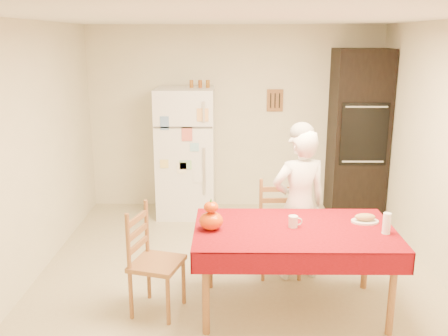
{
  "coord_description": "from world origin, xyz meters",
  "views": [
    {
      "loc": [
        -0.08,
        -4.58,
        2.33
      ],
      "look_at": [
        -0.13,
        0.2,
        1.08
      ],
      "focal_mm": 40.0,
      "sensor_mm": 36.0,
      "label": 1
    }
  ],
  "objects_px": {
    "oven_cabinet": "(358,134)",
    "chair_far": "(279,224)",
    "dining_table": "(294,236)",
    "pumpkin_lower": "(211,221)",
    "chair_left": "(150,256)",
    "seated_woman": "(299,205)",
    "refrigerator": "(186,152)",
    "bread_plate": "(365,221)",
    "coffee_mug": "(293,222)",
    "wine_glass": "(387,223)"
  },
  "relations": [
    {
      "from": "dining_table",
      "to": "oven_cabinet",
      "type": "bearing_deg",
      "value": 65.57
    },
    {
      "from": "chair_far",
      "to": "coffee_mug",
      "type": "bearing_deg",
      "value": -88.84
    },
    {
      "from": "seated_woman",
      "to": "bread_plate",
      "type": "height_order",
      "value": "seated_woman"
    },
    {
      "from": "refrigerator",
      "to": "dining_table",
      "type": "xyz_separation_m",
      "value": [
        1.13,
        -2.49,
        -0.16
      ]
    },
    {
      "from": "chair_left",
      "to": "bread_plate",
      "type": "bearing_deg",
      "value": -68.97
    },
    {
      "from": "dining_table",
      "to": "bread_plate",
      "type": "height_order",
      "value": "bread_plate"
    },
    {
      "from": "bread_plate",
      "to": "coffee_mug",
      "type": "bearing_deg",
      "value": -169.63
    },
    {
      "from": "chair_far",
      "to": "refrigerator",
      "type": "bearing_deg",
      "value": 120.34
    },
    {
      "from": "pumpkin_lower",
      "to": "bread_plate",
      "type": "distance_m",
      "value": 1.36
    },
    {
      "from": "coffee_mug",
      "to": "bread_plate",
      "type": "xyz_separation_m",
      "value": [
        0.64,
        0.12,
        -0.04
      ]
    },
    {
      "from": "chair_far",
      "to": "bread_plate",
      "type": "distance_m",
      "value": 0.96
    },
    {
      "from": "dining_table",
      "to": "pumpkin_lower",
      "type": "xyz_separation_m",
      "value": [
        -0.71,
        -0.03,
        0.15
      ]
    },
    {
      "from": "dining_table",
      "to": "pumpkin_lower",
      "type": "relative_size",
      "value": 8.34
    },
    {
      "from": "chair_far",
      "to": "seated_woman",
      "type": "height_order",
      "value": "seated_woman"
    },
    {
      "from": "pumpkin_lower",
      "to": "chair_far",
      "type": "bearing_deg",
      "value": 50.3
    },
    {
      "from": "oven_cabinet",
      "to": "coffee_mug",
      "type": "relative_size",
      "value": 22.0
    },
    {
      "from": "dining_table",
      "to": "coffee_mug",
      "type": "height_order",
      "value": "coffee_mug"
    },
    {
      "from": "coffee_mug",
      "to": "bread_plate",
      "type": "relative_size",
      "value": 0.42
    },
    {
      "from": "oven_cabinet",
      "to": "bread_plate",
      "type": "height_order",
      "value": "oven_cabinet"
    },
    {
      "from": "refrigerator",
      "to": "chair_left",
      "type": "height_order",
      "value": "refrigerator"
    },
    {
      "from": "wine_glass",
      "to": "refrigerator",
      "type": "bearing_deg",
      "value": 125.82
    },
    {
      "from": "chair_left",
      "to": "seated_woman",
      "type": "xyz_separation_m",
      "value": [
        1.36,
        0.65,
        0.25
      ]
    },
    {
      "from": "wine_glass",
      "to": "bread_plate",
      "type": "xyz_separation_m",
      "value": [
        -0.11,
        0.25,
        -0.08
      ]
    },
    {
      "from": "coffee_mug",
      "to": "bread_plate",
      "type": "bearing_deg",
      "value": 10.37
    },
    {
      "from": "chair_far",
      "to": "seated_woman",
      "type": "relative_size",
      "value": 0.63
    },
    {
      "from": "refrigerator",
      "to": "pumpkin_lower",
      "type": "relative_size",
      "value": 8.34
    },
    {
      "from": "chair_left",
      "to": "bread_plate",
      "type": "relative_size",
      "value": 3.96
    },
    {
      "from": "oven_cabinet",
      "to": "chair_far",
      "type": "relative_size",
      "value": 2.32
    },
    {
      "from": "refrigerator",
      "to": "dining_table",
      "type": "relative_size",
      "value": 1.0
    },
    {
      "from": "seated_woman",
      "to": "bread_plate",
      "type": "distance_m",
      "value": 0.7
    },
    {
      "from": "refrigerator",
      "to": "oven_cabinet",
      "type": "xyz_separation_m",
      "value": [
        2.28,
        0.05,
        0.25
      ]
    },
    {
      "from": "chair_left",
      "to": "seated_woman",
      "type": "bearing_deg",
      "value": -48.59
    },
    {
      "from": "coffee_mug",
      "to": "chair_left",
      "type": "bearing_deg",
      "value": -177.55
    },
    {
      "from": "oven_cabinet",
      "to": "chair_far",
      "type": "xyz_separation_m",
      "value": [
        -1.2,
        -1.77,
        -0.59
      ]
    },
    {
      "from": "chair_far",
      "to": "wine_glass",
      "type": "distance_m",
      "value": 1.23
    },
    {
      "from": "oven_cabinet",
      "to": "seated_woman",
      "type": "height_order",
      "value": "oven_cabinet"
    },
    {
      "from": "chair_far",
      "to": "bread_plate",
      "type": "relative_size",
      "value": 3.96
    },
    {
      "from": "oven_cabinet",
      "to": "dining_table",
      "type": "height_order",
      "value": "oven_cabinet"
    },
    {
      "from": "oven_cabinet",
      "to": "wine_glass",
      "type": "distance_m",
      "value": 2.68
    },
    {
      "from": "pumpkin_lower",
      "to": "wine_glass",
      "type": "relative_size",
      "value": 1.16
    },
    {
      "from": "chair_left",
      "to": "chair_far",
      "type": "bearing_deg",
      "value": -40.56
    },
    {
      "from": "dining_table",
      "to": "wine_glass",
      "type": "height_order",
      "value": "wine_glass"
    },
    {
      "from": "dining_table",
      "to": "bread_plate",
      "type": "bearing_deg",
      "value": 12.89
    },
    {
      "from": "coffee_mug",
      "to": "pumpkin_lower",
      "type": "relative_size",
      "value": 0.49
    },
    {
      "from": "bread_plate",
      "to": "seated_woman",
      "type": "bearing_deg",
      "value": 136.59
    },
    {
      "from": "dining_table",
      "to": "coffee_mug",
      "type": "bearing_deg",
      "value": 107.31
    },
    {
      "from": "seated_woman",
      "to": "coffee_mug",
      "type": "bearing_deg",
      "value": 62.5
    },
    {
      "from": "oven_cabinet",
      "to": "chair_far",
      "type": "height_order",
      "value": "oven_cabinet"
    },
    {
      "from": "oven_cabinet",
      "to": "chair_far",
      "type": "bearing_deg",
      "value": -124.1
    },
    {
      "from": "dining_table",
      "to": "seated_woman",
      "type": "height_order",
      "value": "seated_woman"
    }
  ]
}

